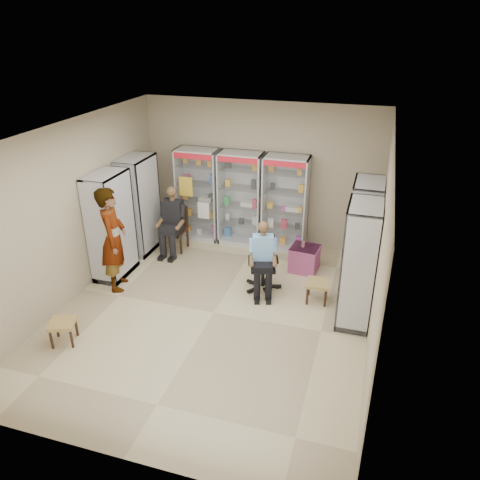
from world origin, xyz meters
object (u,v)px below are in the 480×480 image
(woven_stool_a, at_px, (317,291))
(woven_stool_b, at_px, (64,332))
(office_chair, at_px, (263,264))
(pink_trunk, at_px, (304,259))
(cabinet_left_far, at_px, (139,205))
(wooden_chair, at_px, (176,229))
(cabinet_back_left, at_px, (199,195))
(cabinet_back_mid, at_px, (241,199))
(cabinet_right_near, at_px, (359,265))
(standing_man, at_px, (113,239))
(cabinet_left_near, at_px, (111,226))
(cabinet_back_right, at_px, (285,204))
(seated_shopkeeper, at_px, (263,259))
(cabinet_right_far, at_px, (363,236))

(woven_stool_a, distance_m, woven_stool_b, 4.15)
(office_chair, height_order, pink_trunk, office_chair)
(cabinet_left_far, relative_size, wooden_chair, 2.13)
(pink_trunk, bearing_deg, cabinet_left_far, -178.56)
(cabinet_back_left, relative_size, cabinet_left_far, 1.00)
(cabinet_back_mid, relative_size, cabinet_right_near, 1.00)
(pink_trunk, distance_m, woven_stool_b, 4.50)
(standing_man, bearing_deg, woven_stool_a, -101.36)
(cabinet_back_mid, bearing_deg, cabinet_left_near, -132.80)
(cabinet_right_near, height_order, woven_stool_b, cabinet_right_near)
(cabinet_right_near, relative_size, standing_man, 1.05)
(cabinet_back_left, bearing_deg, standing_man, -104.98)
(woven_stool_a, xyz_separation_m, woven_stool_b, (-3.49, -2.24, -0.01))
(pink_trunk, xyz_separation_m, woven_stool_b, (-3.09, -3.27, -0.06))
(cabinet_left_near, xyz_separation_m, woven_stool_a, (3.82, 0.16, -0.81))
(wooden_chair, height_order, woven_stool_b, wooden_chair)
(office_chair, distance_m, standing_man, 2.67)
(cabinet_back_mid, distance_m, standing_man, 2.91)
(cabinet_back_left, relative_size, cabinet_back_right, 1.00)
(cabinet_back_right, bearing_deg, office_chair, -90.39)
(cabinet_back_left, distance_m, cabinet_left_near, 2.23)
(wooden_chair, distance_m, office_chair, 2.36)
(office_chair, relative_size, seated_shopkeeper, 0.79)
(cabinet_back_left, bearing_deg, cabinet_right_near, -32.28)
(pink_trunk, bearing_deg, woven_stool_b, -133.37)
(office_chair, xyz_separation_m, seated_shopkeeper, (0.00, -0.05, 0.14))
(wooden_chair, xyz_separation_m, pink_trunk, (2.74, -0.11, -0.22))
(cabinet_back_right, relative_size, office_chair, 2.02)
(cabinet_back_right, bearing_deg, seated_shopkeeper, -90.38)
(standing_man, bearing_deg, seated_shopkeeper, -96.17)
(cabinet_back_mid, height_order, cabinet_right_far, same)
(cabinet_left_near, bearing_deg, cabinet_back_left, 155.39)
(cabinet_right_far, bearing_deg, cabinet_back_mid, 66.35)
(cabinet_right_far, xyz_separation_m, wooden_chair, (-3.78, 0.40, -0.53))
(cabinet_left_far, bearing_deg, cabinet_left_near, -0.00)
(cabinet_back_right, distance_m, office_chair, 1.81)
(cabinet_right_far, xyz_separation_m, cabinet_right_near, (0.00, -1.10, 0.00))
(cabinet_right_far, bearing_deg, wooden_chair, 83.96)
(cabinet_back_left, height_order, pink_trunk, cabinet_back_left)
(wooden_chair, relative_size, office_chair, 0.95)
(standing_man, bearing_deg, cabinet_back_left, -35.32)
(cabinet_left_far, bearing_deg, seated_shopkeeper, 73.04)
(wooden_chair, height_order, woven_stool_a, wooden_chair)
(cabinet_back_left, distance_m, seated_shopkeeper, 2.63)
(seated_shopkeeper, distance_m, pink_trunk, 1.19)
(cabinet_right_near, xyz_separation_m, cabinet_left_near, (-4.46, 0.20, 0.00))
(cabinet_back_mid, height_order, woven_stool_a, cabinet_back_mid)
(cabinet_back_left, distance_m, standing_man, 2.52)
(cabinet_right_near, xyz_separation_m, cabinet_left_far, (-4.46, 1.30, 0.00))
(office_chair, bearing_deg, woven_stool_a, -23.78)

